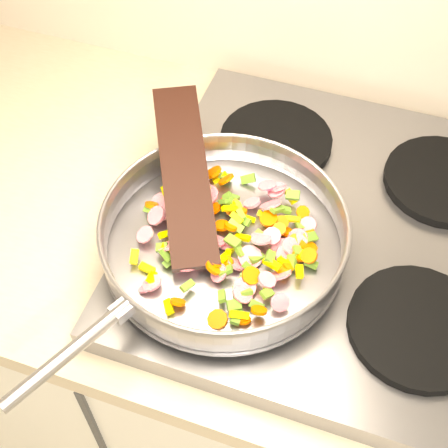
% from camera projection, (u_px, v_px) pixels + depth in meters
% --- Properties ---
extents(cooktop, '(0.60, 0.60, 0.04)m').
position_uv_depth(cooktop, '(336.00, 234.00, 0.97)').
color(cooktop, '#939399').
rests_on(cooktop, counter_top).
extents(grate_fl, '(0.19, 0.19, 0.02)m').
position_uv_depth(grate_fl, '(221.00, 270.00, 0.89)').
color(grate_fl, black).
rests_on(grate_fl, cooktop).
extents(grate_fr, '(0.19, 0.19, 0.02)m').
position_uv_depth(grate_fr, '(418.00, 327.00, 0.84)').
color(grate_fr, black).
rests_on(grate_fr, cooktop).
extents(grate_bl, '(0.19, 0.19, 0.02)m').
position_uv_depth(grate_bl, '(276.00, 140.00, 1.06)').
color(grate_bl, black).
rests_on(grate_bl, cooktop).
extents(grate_br, '(0.19, 0.19, 0.02)m').
position_uv_depth(grate_br, '(444.00, 181.00, 1.00)').
color(grate_br, black).
rests_on(grate_br, cooktop).
extents(saute_pan, '(0.40, 0.53, 0.06)m').
position_uv_depth(saute_pan, '(223.00, 234.00, 0.88)').
color(saute_pan, '#9E9EA5').
rests_on(saute_pan, grate_fl).
extents(vegetable_heap, '(0.28, 0.28, 0.05)m').
position_uv_depth(vegetable_heap, '(235.00, 238.00, 0.89)').
color(vegetable_heap, '#5B8C25').
rests_on(vegetable_heap, saute_pan).
extents(wooden_spatula, '(0.19, 0.29, 0.09)m').
position_uv_depth(wooden_spatula, '(185.00, 173.00, 0.92)').
color(wooden_spatula, black).
rests_on(wooden_spatula, saute_pan).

